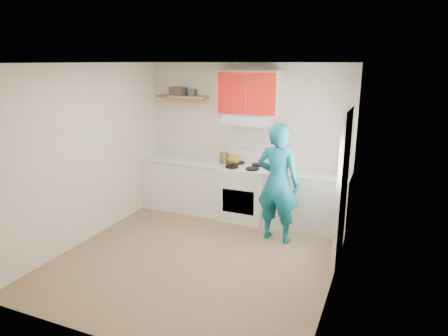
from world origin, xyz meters
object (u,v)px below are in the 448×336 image
at_px(tin, 192,92).
at_px(person, 278,183).
at_px(stove, 245,193).
at_px(crock, 224,159).
at_px(kettle, 233,159).

distance_m(tin, person, 2.31).
bearing_deg(stove, crock, 171.54).
bearing_deg(stove, tin, 169.92).
relative_size(stove, crock, 4.67).
bearing_deg(tin, crock, -11.05).
bearing_deg(person, tin, -17.30).
bearing_deg(person, kettle, -27.60).
bearing_deg(stove, person, -39.89).
height_order(stove, person, person).
bearing_deg(tin, stove, -10.08).
height_order(stove, tin, tin).
xyz_separation_m(tin, crock, (0.67, -0.13, -1.09)).
relative_size(stove, person, 0.52).
distance_m(crock, person, 1.33).
height_order(tin, crock, tin).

